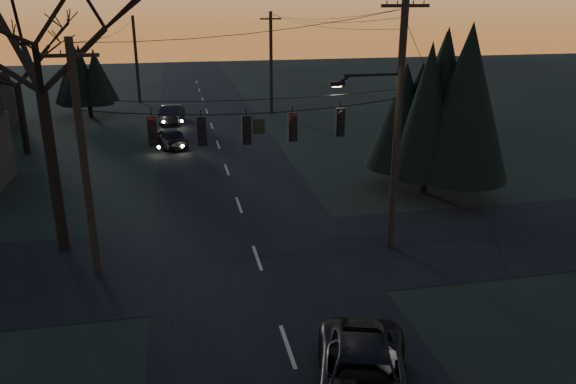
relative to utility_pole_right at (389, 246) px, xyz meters
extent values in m
cube|color=black|center=(-5.50, 10.00, 0.01)|extent=(8.00, 120.00, 0.02)
cube|color=black|center=(-5.50, 0.00, 0.01)|extent=(60.00, 7.00, 0.02)
cylinder|color=black|center=(-5.75, 0.00, 6.10)|extent=(11.50, 0.04, 0.04)
cylinder|color=black|center=(-13.05, 2.38, 3.18)|extent=(0.44, 0.44, 6.37)
cylinder|color=black|center=(4.17, 5.93, 0.80)|extent=(0.36, 0.36, 1.60)
cone|color=black|center=(4.17, 5.93, 4.37)|extent=(4.84, 4.84, 6.34)
cylinder|color=black|center=(-17.86, 18.24, 2.20)|extent=(0.44, 0.44, 4.40)
cylinder|color=black|center=(-15.28, 29.69, 0.80)|extent=(0.36, 0.36, 1.60)
cone|color=black|center=(-15.28, 29.69, 3.65)|extent=(4.02, 4.02, 4.89)
imported|color=black|center=(-4.15, -8.77, 0.71)|extent=(3.72, 5.55, 1.41)
imported|color=black|center=(-8.70, 18.09, 0.68)|extent=(2.61, 4.27, 1.36)
imported|color=black|center=(-8.49, 25.93, 0.73)|extent=(2.16, 4.61, 1.46)
camera|label=1|loc=(-8.30, -19.74, 9.76)|focal=35.00mm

